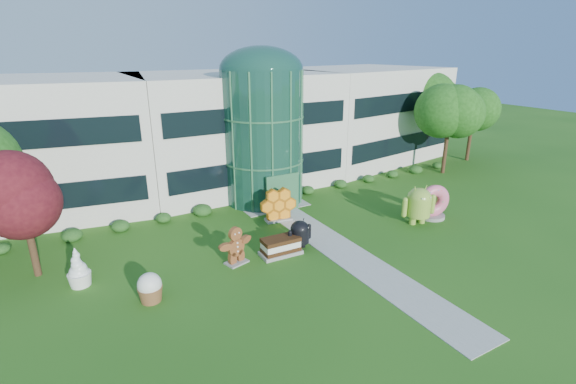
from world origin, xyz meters
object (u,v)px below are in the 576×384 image
android_green (419,203)px  gingerbread (236,245)px  android_black (300,232)px  donut (433,201)px

android_green → gingerbread: bearing=-171.7°
android_green → android_black: android_green is taller
android_green → android_black: size_ratio=1.45×
android_black → donut: 10.51m
android_green → android_black: bearing=-172.5°
donut → gingerbread: bearing=-167.9°
android_green → donut: size_ratio=1.21×
android_green → gingerbread: size_ratio=1.24×
gingerbread → android_green: bearing=-19.9°
android_black → donut: bearing=-12.4°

